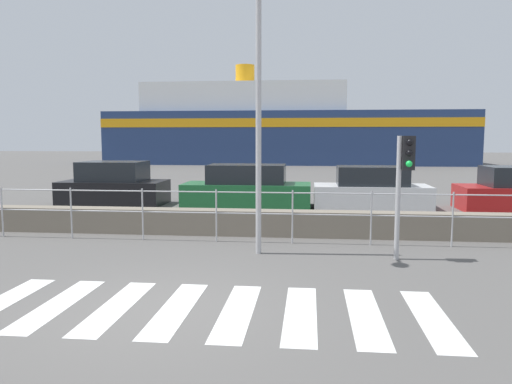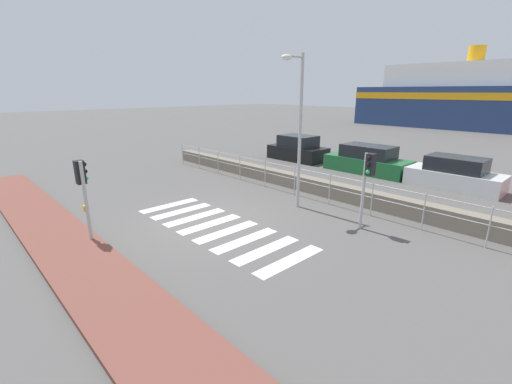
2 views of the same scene
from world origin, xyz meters
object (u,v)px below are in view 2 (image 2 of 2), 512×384
(streetlamp, at_px, (297,115))
(parked_car_black, at_px, (298,149))
(parked_car_white, at_px, (455,175))
(traffic_light_far, at_px, (368,174))
(traffic_light_near, at_px, (83,184))
(parked_car_green, at_px, (367,161))
(ferry_boat, at_px, (501,102))

(streetlamp, xyz_separation_m, parked_car_black, (-6.16, 7.53, -2.84))
(parked_car_white, bearing_deg, streetlamp, -113.29)
(parked_car_white, bearing_deg, traffic_light_far, -92.14)
(traffic_light_near, relative_size, parked_car_green, 0.54)
(traffic_light_far, relative_size, parked_car_white, 0.63)
(traffic_light_far, relative_size, ferry_boat, 0.07)
(traffic_light_near, bearing_deg, parked_car_white, 69.29)
(traffic_light_far, distance_m, parked_car_white, 7.64)
(ferry_boat, bearing_deg, parked_car_white, -80.26)
(traffic_light_near, height_order, traffic_light_far, traffic_light_far)
(parked_car_green, xyz_separation_m, parked_car_white, (4.42, -0.00, -0.02))
(traffic_light_far, height_order, parked_car_green, traffic_light_far)
(traffic_light_far, bearing_deg, parked_car_green, 118.74)
(parked_car_green, bearing_deg, streetlamp, -81.13)
(traffic_light_near, bearing_deg, parked_car_green, 86.00)
(traffic_light_far, height_order, parked_car_white, traffic_light_far)
(ferry_boat, distance_m, parked_car_white, 30.67)
(traffic_light_far, xyz_separation_m, parked_car_black, (-9.12, 7.54, -1.16))
(ferry_boat, height_order, parked_car_black, ferry_boat)
(parked_car_green, height_order, parked_car_white, parked_car_green)
(ferry_boat, height_order, parked_car_green, ferry_boat)
(streetlamp, xyz_separation_m, ferry_boat, (-1.93, 37.65, -0.33))
(streetlamp, bearing_deg, ferry_boat, 92.93)
(parked_car_black, distance_m, parked_car_green, 4.99)
(traffic_light_near, bearing_deg, streetlamp, 72.24)
(ferry_boat, distance_m, parked_car_black, 30.52)
(traffic_light_near, xyz_separation_m, parked_car_white, (5.42, 14.33, -1.16))
(parked_car_black, bearing_deg, streetlamp, -50.71)
(parked_car_green, distance_m, parked_car_white, 4.42)
(traffic_light_near, relative_size, ferry_boat, 0.07)
(parked_car_white, bearing_deg, traffic_light_near, -110.71)
(traffic_light_near, xyz_separation_m, traffic_light_far, (5.14, 6.79, 0.06))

